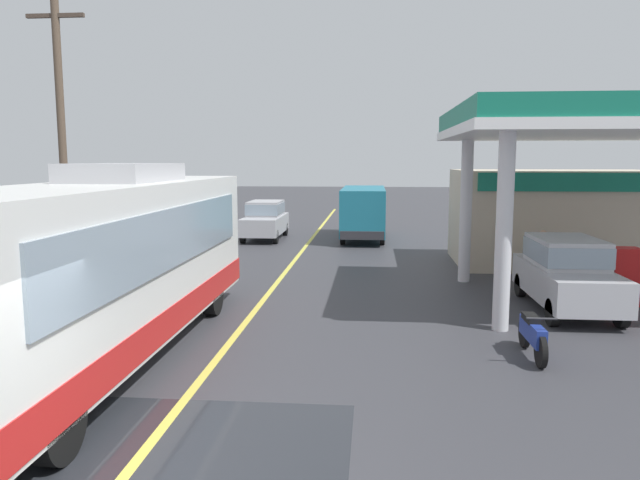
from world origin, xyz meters
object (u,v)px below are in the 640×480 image
object	(u,v)px
motorcycle_parked_forecourt	(532,334)
car_trailing_behind_bus	(265,218)
pedestrian_near_pump	(542,254)
pedestrian_by_shop	(583,270)
minibus_opposing_lane	(363,208)
coach_bus_main	(106,269)
car_at_pump	(566,270)

from	to	relation	value
motorcycle_parked_forecourt	car_trailing_behind_bus	size ratio (longest dim) A/B	0.43
pedestrian_near_pump	pedestrian_by_shop	size ratio (longest dim) A/B	1.00
car_trailing_behind_bus	minibus_opposing_lane	bearing A→B (deg)	6.04
pedestrian_by_shop	car_trailing_behind_bus	bearing A→B (deg)	130.87
motorcycle_parked_forecourt	minibus_opposing_lane	bearing A→B (deg)	101.63
car_trailing_behind_bus	coach_bus_main	bearing A→B (deg)	-89.49
pedestrian_by_shop	car_trailing_behind_bus	world-z (taller)	car_trailing_behind_bus
car_at_pump	pedestrian_near_pump	bearing A→B (deg)	84.83
coach_bus_main	motorcycle_parked_forecourt	distance (m)	8.18
car_at_pump	pedestrian_near_pump	distance (m)	3.18
coach_bus_main	car_trailing_behind_bus	xyz separation A→B (m)	(-0.16, 17.41, -0.71)
minibus_opposing_lane	pedestrian_near_pump	xyz separation A→B (m)	(5.59, -10.13, -0.54)
coach_bus_main	minibus_opposing_lane	xyz separation A→B (m)	(4.52, 17.90, -0.25)
minibus_opposing_lane	car_trailing_behind_bus	bearing A→B (deg)	-173.96
minibus_opposing_lane	pedestrian_by_shop	size ratio (longest dim) A/B	3.69
car_at_pump	pedestrian_by_shop	distance (m)	0.83
motorcycle_parked_forecourt	pedestrian_by_shop	world-z (taller)	pedestrian_by_shop
motorcycle_parked_forecourt	pedestrian_by_shop	xyz separation A→B (m)	(2.39, 4.39, 0.49)
car_at_pump	motorcycle_parked_forecourt	size ratio (longest dim) A/B	2.33
car_at_pump	car_trailing_behind_bus	distance (m)	16.23
coach_bus_main	minibus_opposing_lane	world-z (taller)	coach_bus_main
pedestrian_near_pump	pedestrian_by_shop	bearing A→B (deg)	-83.10
car_at_pump	minibus_opposing_lane	size ratio (longest dim) A/B	0.69
car_at_pump	pedestrian_by_shop	size ratio (longest dim) A/B	2.53
car_at_pump	motorcycle_parked_forecourt	world-z (taller)	car_at_pump
pedestrian_near_pump	pedestrian_by_shop	xyz separation A→B (m)	(0.31, -2.60, 0.00)
pedestrian_by_shop	pedestrian_near_pump	bearing A→B (deg)	96.90
minibus_opposing_lane	pedestrian_near_pump	distance (m)	11.58
minibus_opposing_lane	car_at_pump	bearing A→B (deg)	-68.24
car_at_pump	pedestrian_near_pump	xyz separation A→B (m)	(0.29, 3.16, -0.08)
minibus_opposing_lane	motorcycle_parked_forecourt	bearing A→B (deg)	-78.37
pedestrian_by_shop	car_trailing_behind_bus	distance (m)	16.18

